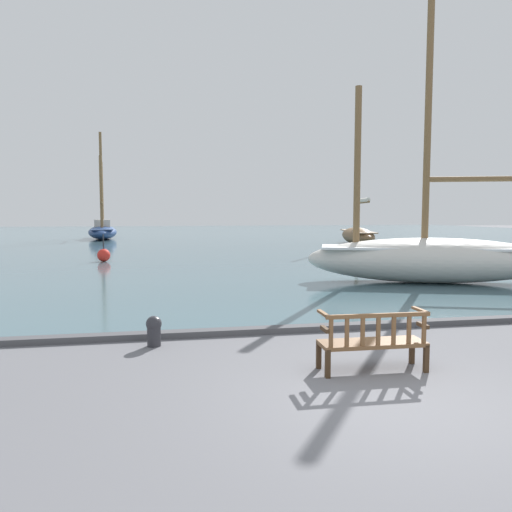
# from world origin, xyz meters

# --- Properties ---
(ground_plane) EXTENTS (160.00, 160.00, 0.00)m
(ground_plane) POSITION_xyz_m (0.00, 0.00, 0.00)
(ground_plane) COLOR slate
(harbor_water) EXTENTS (100.00, 80.00, 0.08)m
(harbor_water) POSITION_xyz_m (0.00, 44.00, 0.04)
(harbor_water) COLOR #476670
(harbor_water) RESTS_ON ground
(quay_edge_kerb) EXTENTS (40.00, 0.30, 0.12)m
(quay_edge_kerb) POSITION_xyz_m (0.00, 3.85, 0.06)
(quay_edge_kerb) COLOR #4C4C50
(quay_edge_kerb) RESTS_ON ground
(park_bench) EXTENTS (1.61, 0.56, 0.92)m
(park_bench) POSITION_xyz_m (0.22, 1.21, 0.47)
(park_bench) COLOR #3D2A19
(park_bench) RESTS_ON ground
(sailboat_far_starboard) EXTENTS (8.34, 4.70, 9.19)m
(sailboat_far_starboard) POSITION_xyz_m (5.83, 9.34, 0.93)
(sailboat_far_starboard) COLOR silver
(sailboat_far_starboard) RESTS_ON harbor_water
(sailboat_distant_harbor) EXTENTS (3.34, 8.24, 10.51)m
(sailboat_distant_harbor) POSITION_xyz_m (11.26, 28.69, 0.84)
(sailboat_distant_harbor) COLOR brown
(sailboat_distant_harbor) RESTS_ON harbor_water
(sailboat_centre_channel) EXTENTS (3.18, 8.54, 9.38)m
(sailboat_centre_channel) POSITION_xyz_m (-7.95, 40.32, 0.91)
(sailboat_centre_channel) COLOR navy
(sailboat_centre_channel) RESTS_ON harbor_water
(mooring_bollard) EXTENTS (0.28, 0.28, 0.55)m
(mooring_bollard) POSITION_xyz_m (-3.04, 3.28, 0.30)
(mooring_bollard) COLOR #2D2D33
(mooring_bollard) RESTS_ON ground
(channel_buoy) EXTENTS (0.61, 0.61, 1.31)m
(channel_buoy) POSITION_xyz_m (-5.56, 18.79, 0.39)
(channel_buoy) COLOR red
(channel_buoy) RESTS_ON harbor_water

